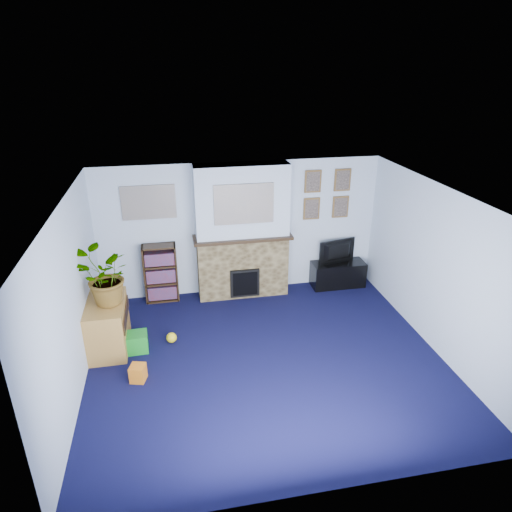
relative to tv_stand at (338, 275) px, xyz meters
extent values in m
cube|color=black|center=(-1.82, -2.03, -0.23)|extent=(5.00, 4.50, 0.01)
cube|color=white|center=(-1.82, -2.03, 2.17)|extent=(5.00, 4.50, 0.01)
cube|color=silver|center=(-1.82, 0.22, 0.97)|extent=(5.00, 0.04, 2.40)
cube|color=silver|center=(-1.82, -4.28, 0.97)|extent=(5.00, 0.04, 2.40)
cube|color=silver|center=(-4.32, -2.03, 0.97)|extent=(0.04, 4.50, 2.40)
cube|color=silver|center=(0.68, -2.03, 0.97)|extent=(0.04, 4.50, 2.40)
cube|color=brown|center=(-1.82, 0.02, 0.33)|extent=(1.60, 0.40, 1.10)
cube|color=brown|center=(-1.82, 0.02, 1.52)|extent=(1.60, 0.40, 1.30)
cube|color=brown|center=(-1.82, -0.01, 0.90)|extent=(1.72, 0.50, 0.05)
cube|color=brown|center=(-1.82, -0.19, 0.10)|extent=(0.52, 0.08, 0.52)
cube|color=brown|center=(-1.82, -0.23, 0.10)|extent=(0.44, 0.02, 0.44)
cube|color=gray|center=(-1.82, -0.19, 1.55)|extent=(1.00, 0.03, 0.68)
cube|color=gray|center=(-3.37, 0.21, 1.55)|extent=(0.90, 0.03, 0.58)
cube|color=brown|center=(-0.52, 0.20, 1.77)|extent=(0.30, 0.03, 0.40)
cube|color=brown|center=(0.03, 0.20, 1.77)|extent=(0.30, 0.03, 0.40)
cube|color=brown|center=(-0.52, 0.20, 1.27)|extent=(0.30, 0.03, 0.40)
cube|color=brown|center=(0.03, 0.20, 1.27)|extent=(0.30, 0.03, 0.40)
cube|color=black|center=(0.00, 0.00, 0.00)|extent=(1.00, 0.42, 0.47)
imported|color=black|center=(0.00, 0.02, 0.46)|extent=(0.74, 0.25, 0.43)
cube|color=black|center=(-3.27, 0.20, 0.30)|extent=(0.58, 0.02, 1.05)
cube|color=black|center=(-3.54, 0.07, 0.30)|extent=(0.03, 0.28, 1.05)
cube|color=black|center=(-2.99, 0.07, 0.30)|extent=(0.03, 0.28, 1.05)
cube|color=black|center=(-3.27, 0.07, -0.21)|extent=(0.56, 0.28, 0.03)
cube|color=black|center=(-3.27, 0.07, 0.12)|extent=(0.56, 0.28, 0.03)
cube|color=black|center=(-3.27, 0.07, 0.46)|extent=(0.56, 0.28, 0.03)
cube|color=black|center=(-3.27, 0.07, 0.81)|extent=(0.56, 0.28, 0.03)
cube|color=black|center=(-3.27, 0.06, -0.05)|extent=(0.50, 0.22, 0.24)
cube|color=black|center=(-3.27, 0.06, 0.28)|extent=(0.50, 0.22, 0.24)
cube|color=black|center=(-3.27, 0.06, 0.59)|extent=(0.50, 0.22, 0.22)
cube|color=#A87936|center=(-4.06, -1.27, 0.12)|extent=(0.54, 0.97, 0.76)
imported|color=#26661E|center=(-4.01, -1.32, 0.95)|extent=(0.96, 0.90, 0.84)
cube|color=gold|center=(-1.85, -0.03, 1.00)|extent=(0.09, 0.06, 0.13)
cylinder|color=#B2BFC6|center=(-1.44, -0.03, 1.01)|extent=(0.05, 0.05, 0.18)
sphere|color=gray|center=(-2.33, -0.03, 0.99)|extent=(0.12, 0.12, 0.12)
cylinder|color=orange|center=(-1.17, -0.03, 0.99)|extent=(0.06, 0.06, 0.11)
cube|color=#198C26|center=(-3.67, -1.44, -0.08)|extent=(0.37, 0.30, 0.28)
sphere|color=yellow|center=(-3.15, -1.33, -0.14)|extent=(0.16, 0.16, 0.16)
cube|color=orange|center=(-3.61, -2.15, -0.12)|extent=(0.24, 0.24, 0.23)
cylinder|color=orange|center=(-4.12, -1.42, -0.15)|extent=(0.31, 0.14, 0.18)
camera|label=1|loc=(-3.01, -7.34, 3.77)|focal=32.00mm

